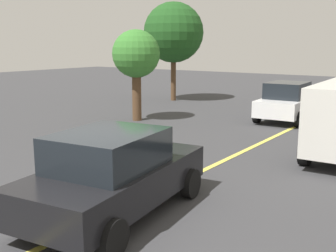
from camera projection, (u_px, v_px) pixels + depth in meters
name	position (u px, v px, depth m)	size (l,w,h in m)	color
ground_plane	(94.00, 223.00, 7.72)	(80.00, 80.00, 0.00)	#38383A
lane_marking_centre	(183.00, 180.00, 10.12)	(28.00, 0.16, 0.01)	#E0D14C
car_black_approaching	(113.00, 173.00, 7.96)	(4.51, 2.58, 1.68)	black
car_white_behind_van	(288.00, 101.00, 18.06)	(4.24, 2.15, 1.68)	white
tree_left_verge	(136.00, 55.00, 17.63)	(2.05, 2.05, 3.92)	#513823
tree_centre_verge	(173.00, 33.00, 23.91)	(3.48, 3.48, 5.70)	#513823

